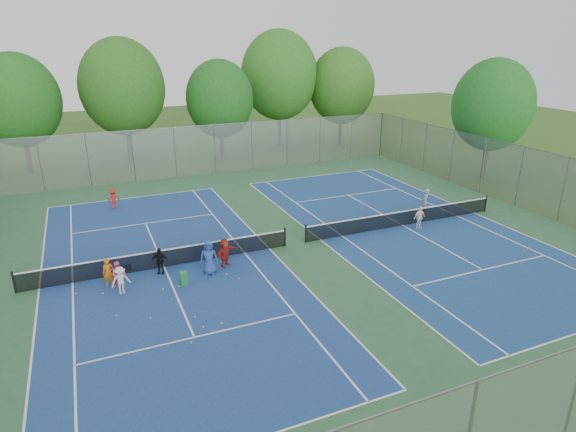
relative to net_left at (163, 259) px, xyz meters
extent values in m
plane|color=#30581B|center=(7.00, 0.00, -0.46)|extent=(120.00, 120.00, 0.00)
cube|color=#2D5F3A|center=(7.00, 0.00, -0.45)|extent=(32.00, 32.00, 0.01)
cube|color=navy|center=(0.00, 0.00, -0.44)|extent=(10.97, 23.77, 0.01)
cube|color=navy|center=(14.00, 0.00, -0.44)|extent=(10.97, 23.77, 0.01)
cube|color=black|center=(0.00, 0.00, 0.00)|extent=(12.87, 0.10, 0.91)
cube|color=black|center=(14.00, 0.00, 0.00)|extent=(12.87, 0.10, 0.91)
cube|color=gray|center=(7.00, 16.00, 1.54)|extent=(32.00, 0.10, 4.00)
cube|color=gray|center=(7.00, -16.00, 1.54)|extent=(32.00, 0.10, 4.00)
cube|color=gray|center=(23.00, 0.00, 1.54)|extent=(0.10, 32.00, 4.00)
cylinder|color=#443326|center=(-7.00, 22.00, 1.29)|extent=(0.36, 0.36, 3.50)
ellipsoid|color=#1E5719|center=(-7.00, 22.00, 5.45)|extent=(6.40, 6.40, 7.36)
cylinder|color=#443326|center=(1.00, 23.00, 1.47)|extent=(0.36, 0.36, 3.85)
ellipsoid|color=#265919|center=(1.00, 23.00, 6.10)|extent=(7.20, 7.20, 8.28)
cylinder|color=#443326|center=(9.00, 21.00, 1.12)|extent=(0.36, 0.36, 3.15)
ellipsoid|color=#1B5618|center=(9.00, 21.00, 4.95)|extent=(6.00, 6.00, 6.90)
cylinder|color=#443326|center=(16.00, 24.00, 1.65)|extent=(0.36, 0.36, 4.20)
ellipsoid|color=#29641D|center=(16.00, 24.00, 6.59)|extent=(7.60, 7.60, 8.74)
cylinder|color=#443326|center=(22.00, 22.00, 1.29)|extent=(0.36, 0.36, 3.50)
ellipsoid|color=#2D5F1B|center=(22.00, 22.00, 5.52)|extent=(6.60, 6.60, 7.59)
cylinder|color=#443326|center=(26.00, 6.00, 1.29)|extent=(0.36, 0.36, 3.50)
ellipsoid|color=#1A5C1C|center=(26.00, 6.00, 5.29)|extent=(6.00, 6.00, 6.90)
cube|color=#1634AB|center=(-1.71, 0.51, -0.29)|extent=(0.46, 0.46, 0.34)
cube|color=#24863B|center=(0.52, -2.16, -0.14)|extent=(0.33, 0.33, 0.63)
imported|color=orange|center=(-2.56, -0.95, 0.21)|extent=(0.50, 0.34, 1.34)
imported|color=#F45E86|center=(-2.15, -1.25, 0.17)|extent=(0.72, 0.63, 1.26)
imported|color=silver|center=(-2.12, -1.85, 0.18)|extent=(0.89, 0.60, 1.27)
imported|color=black|center=(-0.26, -0.60, 0.20)|extent=(0.83, 0.60, 1.31)
imported|color=#2A4A9B|center=(1.87, -1.54, 0.39)|extent=(0.95, 0.77, 1.69)
imported|color=#AA2318|center=(2.77, -1.08, 0.27)|extent=(1.36, 1.12, 1.46)
imported|color=red|center=(-1.46, 10.06, 0.21)|extent=(0.91, 0.60, 1.33)
imported|color=gray|center=(16.24, 0.89, 0.43)|extent=(0.76, 0.75, 1.77)
imported|color=white|center=(14.56, -0.77, 0.24)|extent=(0.85, 0.43, 1.39)
sphere|color=#CFDA32|center=(1.19, -5.93, -0.42)|extent=(0.07, 0.07, 0.07)
sphere|color=#B8D230|center=(-0.45, -2.26, -0.42)|extent=(0.07, 0.07, 0.07)
sphere|color=#C9D431|center=(2.94, -2.65, -0.42)|extent=(0.07, 0.07, 0.07)
sphere|color=#D3EF37|center=(2.54, -2.00, -0.42)|extent=(0.07, 0.07, 0.07)
sphere|color=#C7E635|center=(0.47, -5.91, -0.42)|extent=(0.07, 0.07, 0.07)
sphere|color=#EEF138|center=(0.25, -2.30, -0.42)|extent=(0.07, 0.07, 0.07)
sphere|color=#D2DC33|center=(-0.19, -6.73, -0.42)|extent=(0.07, 0.07, 0.07)
sphere|color=gold|center=(0.32, -5.10, -0.42)|extent=(0.07, 0.07, 0.07)
sphere|color=yellow|center=(-3.98, -1.16, -0.42)|extent=(0.07, 0.07, 0.07)
sphere|color=yellow|center=(-1.30, -4.45, -0.42)|extent=(0.07, 0.07, 0.07)
sphere|color=#E5F438|center=(-2.91, -1.63, -0.42)|extent=(0.07, 0.07, 0.07)
sphere|color=#C6E936|center=(-2.54, -3.74, -0.42)|extent=(0.07, 0.07, 0.07)
camera|label=1|loc=(-2.83, -21.73, 9.99)|focal=30.00mm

